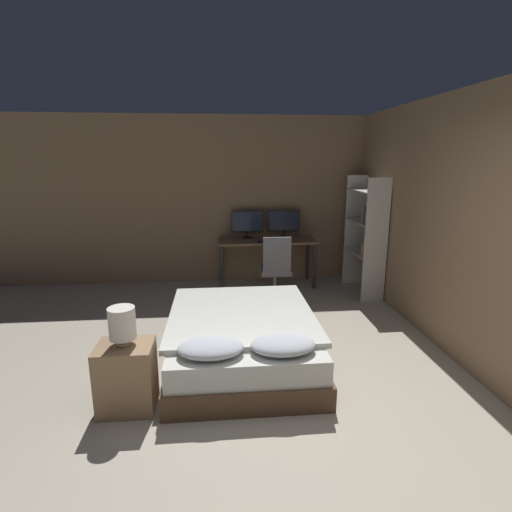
# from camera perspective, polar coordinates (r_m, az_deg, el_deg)

# --- Properties ---
(ground_plane) EXTENTS (20.00, 20.00, 0.00)m
(ground_plane) POSITION_cam_1_polar(r_m,az_deg,el_deg) (3.14, 3.77, -26.64)
(ground_plane) COLOR #B2A893
(wall_back) EXTENTS (12.00, 0.06, 2.70)m
(wall_back) POSITION_cam_1_polar(r_m,az_deg,el_deg) (6.66, -1.92, 7.94)
(wall_back) COLOR #8E7051
(wall_back) RESTS_ON ground_plane
(wall_side_right) EXTENTS (0.06, 12.00, 2.70)m
(wall_side_right) POSITION_cam_1_polar(r_m,az_deg,el_deg) (4.60, 26.48, 3.83)
(wall_side_right) COLOR #8E7051
(wall_side_right) RESTS_ON ground_plane
(bed) EXTENTS (1.46, 1.91, 0.57)m
(bed) POSITION_cam_1_polar(r_m,az_deg,el_deg) (4.14, -1.97, -11.71)
(bed) COLOR brown
(bed) RESTS_ON ground_plane
(nightstand) EXTENTS (0.45, 0.37, 0.57)m
(nightstand) POSITION_cam_1_polar(r_m,az_deg,el_deg) (3.59, -17.98, -16.10)
(nightstand) COLOR #997551
(nightstand) RESTS_ON ground_plane
(bedside_lamp) EXTENTS (0.21, 0.21, 0.32)m
(bedside_lamp) POSITION_cam_1_polar(r_m,az_deg,el_deg) (3.38, -18.59, -9.10)
(bedside_lamp) COLOR gray
(bedside_lamp) RESTS_ON nightstand
(desk) EXTENTS (1.56, 0.61, 0.76)m
(desk) POSITION_cam_1_polar(r_m,az_deg,el_deg) (6.43, 1.60, 1.55)
(desk) COLOR #846042
(desk) RESTS_ON ground_plane
(monitor_left) EXTENTS (0.52, 0.16, 0.44)m
(monitor_left) POSITION_cam_1_polar(r_m,az_deg,el_deg) (6.54, -1.23, 4.83)
(monitor_left) COLOR black
(monitor_left) RESTS_ON desk
(monitor_right) EXTENTS (0.52, 0.16, 0.44)m
(monitor_right) POSITION_cam_1_polar(r_m,az_deg,el_deg) (6.61, 4.00, 4.90)
(monitor_right) COLOR black
(monitor_right) RESTS_ON desk
(keyboard) EXTENTS (0.35, 0.13, 0.02)m
(keyboard) POSITION_cam_1_polar(r_m,az_deg,el_deg) (6.21, 1.83, 2.06)
(keyboard) COLOR black
(keyboard) RESTS_ON desk
(computer_mouse) EXTENTS (0.07, 0.05, 0.04)m
(computer_mouse) POSITION_cam_1_polar(r_m,az_deg,el_deg) (6.25, 4.26, 2.19)
(computer_mouse) COLOR black
(computer_mouse) RESTS_ON desk
(office_chair) EXTENTS (0.52, 0.52, 0.97)m
(office_chair) POSITION_cam_1_polar(r_m,az_deg,el_deg) (5.76, 2.77, -2.81)
(office_chair) COLOR black
(office_chair) RESTS_ON ground_plane
(bookshelf) EXTENTS (0.34, 0.91, 1.77)m
(bookshelf) POSITION_cam_1_polar(r_m,az_deg,el_deg) (6.16, 15.65, 3.60)
(bookshelf) COLOR beige
(bookshelf) RESTS_ON ground_plane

